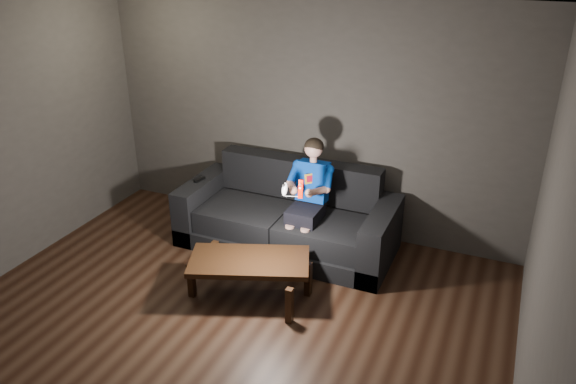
% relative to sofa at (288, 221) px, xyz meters
% --- Properties ---
extents(floor, '(5.00, 5.00, 0.00)m').
position_rel_sofa_xyz_m(floor, '(0.01, -1.91, -0.30)').
color(floor, black).
rests_on(floor, ground).
extents(back_wall, '(5.00, 0.04, 2.70)m').
position_rel_sofa_xyz_m(back_wall, '(0.01, 0.59, 1.05)').
color(back_wall, '#393532').
rests_on(back_wall, ground).
extents(right_wall, '(0.04, 5.00, 2.70)m').
position_rel_sofa_xyz_m(right_wall, '(2.51, -1.91, 1.05)').
color(right_wall, '#393532').
rests_on(right_wall, ground).
extents(ceiling, '(5.00, 5.00, 0.02)m').
position_rel_sofa_xyz_m(ceiling, '(0.01, -1.91, 2.40)').
color(ceiling, silver).
rests_on(ceiling, back_wall).
extents(sofa, '(2.39, 1.03, 0.92)m').
position_rel_sofa_xyz_m(sofa, '(0.00, 0.00, 0.00)').
color(sofa, black).
rests_on(sofa, floor).
extents(child, '(0.49, 0.60, 1.20)m').
position_rel_sofa_xyz_m(child, '(0.27, -0.06, 0.48)').
color(child, black).
rests_on(child, sofa).
extents(wii_remote_red, '(0.06, 0.08, 0.19)m').
position_rel_sofa_xyz_m(wii_remote_red, '(0.36, -0.53, 0.69)').
color(wii_remote_red, red).
rests_on(wii_remote_red, child).
extents(nunchuk_white, '(0.07, 0.10, 0.15)m').
position_rel_sofa_xyz_m(nunchuk_white, '(0.19, -0.52, 0.65)').
color(nunchuk_white, white).
rests_on(nunchuk_white, child).
extents(wii_remote_black, '(0.07, 0.16, 0.03)m').
position_rel_sofa_xyz_m(wii_remote_black, '(-1.07, -0.09, 0.36)').
color(wii_remote_black, black).
rests_on(wii_remote_black, sofa).
extents(coffee_table, '(1.27, 0.94, 0.41)m').
position_rel_sofa_xyz_m(coffee_table, '(0.05, -1.05, 0.06)').
color(coffee_table, black).
rests_on(coffee_table, floor).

